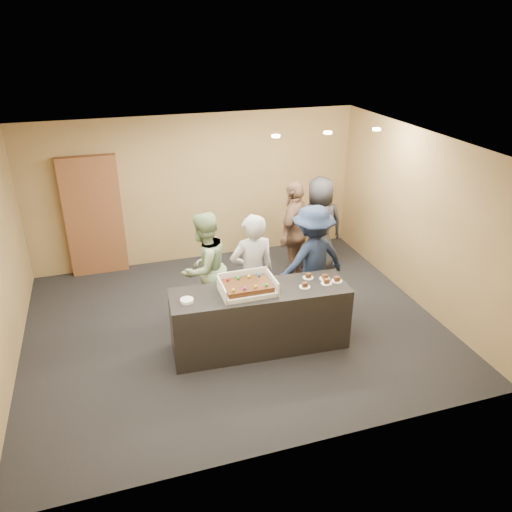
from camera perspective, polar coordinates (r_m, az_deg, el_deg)
name	(u,v)px	position (r m, az deg, el deg)	size (l,w,h in m)	color
room	(232,242)	(6.94, -2.75, 1.56)	(6.04, 6.00, 2.70)	black
serving_counter	(260,319)	(6.87, 0.45, -7.21)	(2.40, 0.70, 0.90)	black
storage_cabinet	(94,217)	(9.10, -18.04, 4.29)	(0.97, 0.15, 2.13)	brown
cake_box	(247,288)	(6.59, -1.03, -3.70)	(0.71, 0.49, 0.21)	white
sheet_cake	(248,286)	(6.55, -0.97, -3.42)	(0.61, 0.42, 0.12)	#3E240E
plate_stack	(187,301)	(6.43, -7.91, -5.07)	(0.17, 0.17, 0.04)	white
slice_a	(305,286)	(6.74, 5.59, -3.38)	(0.15, 0.15, 0.07)	white
slice_b	(308,276)	(6.98, 5.98, -2.33)	(0.15, 0.15, 0.07)	white
slice_c	(327,282)	(6.86, 8.07, -2.96)	(0.15, 0.15, 0.07)	white
slice_d	(325,277)	(6.97, 7.87, -2.44)	(0.15, 0.15, 0.07)	white
slice_e	(337,280)	(6.94, 9.22, -2.69)	(0.15, 0.15, 0.07)	white
person_server_grey	(252,274)	(7.06, -0.41, -2.07)	(0.65, 0.43, 1.80)	#9D9EA2
person_sage_man	(204,268)	(7.35, -5.91, -1.39)	(0.83, 0.65, 1.71)	#85A071
person_navy_man	(312,260)	(7.57, 6.41, -0.50)	(1.12, 0.64, 1.73)	#18233E
person_brown_extra	(294,232)	(8.49, 4.41, 2.76)	(1.05, 0.44, 1.79)	brown
person_dark_suit	(319,226)	(8.83, 7.22, 3.44)	(0.86, 0.56, 1.75)	#28292E
ceiling_spotlights	(328,133)	(7.52, 8.20, 13.79)	(1.72, 0.12, 0.03)	#FFEAC6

